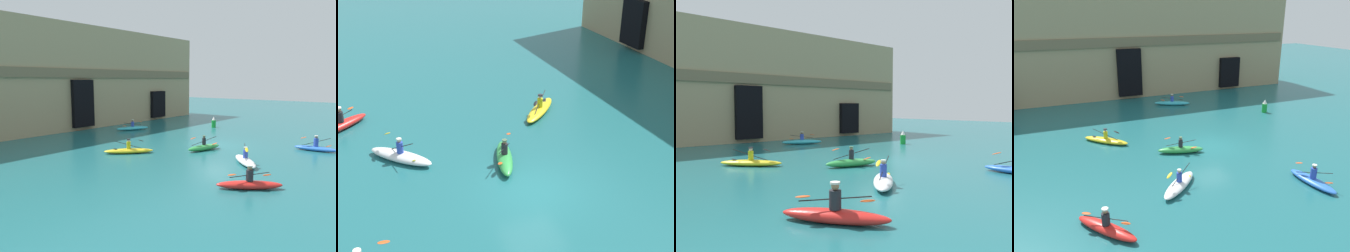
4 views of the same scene
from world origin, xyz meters
TOP-DOWN VIEW (x-y plane):
  - ground_plane at (0.00, 0.00)m, footprint 120.00×120.00m
  - cliff_bluff at (-2.49, 18.96)m, footprint 40.68×7.95m
  - kayak_white at (-4.34, -4.54)m, footprint 2.92×2.81m
  - kayak_blue at (2.54, -6.97)m, footprint 1.03×3.11m
  - kayak_red at (-8.63, -6.78)m, footprint 2.49×2.98m
  - kayak_cyan at (1.27, 10.97)m, footprint 3.56×2.18m
  - kayak_green at (-2.49, -0.29)m, footprint 3.09×1.50m
  - kayak_yellow at (-6.76, 3.44)m, footprint 3.11×3.01m
  - marker_buoy at (8.34, 5.28)m, footprint 0.47×0.47m

SIDE VIEW (x-z plane):
  - ground_plane at x=0.00m, z-range 0.00..0.00m
  - kayak_yellow at x=-6.76m, z-range -0.33..0.74m
  - kayak_white at x=-4.34m, z-range -0.38..0.84m
  - kayak_blue at x=2.54m, z-range -0.35..0.82m
  - kayak_cyan at x=1.27m, z-range -0.32..0.80m
  - kayak_green at x=-2.49m, z-range -0.31..0.82m
  - kayak_red at x=-8.63m, z-range -0.34..0.86m
  - marker_buoy at x=8.34m, z-range -0.04..1.18m
  - cliff_bluff at x=-2.49m, z-range -0.02..11.02m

